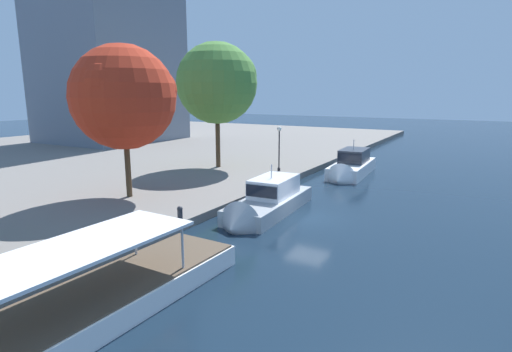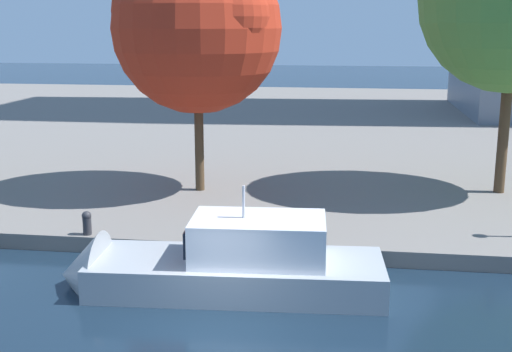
% 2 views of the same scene
% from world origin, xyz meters
% --- Properties ---
extents(ground_plane, '(220.00, 220.00, 0.00)m').
position_xyz_m(ground_plane, '(0.00, 0.00, 0.00)').
color(ground_plane, '#142333').
extents(dock_promenade, '(120.00, 55.00, 0.56)m').
position_xyz_m(dock_promenade, '(0.00, 32.79, 0.28)').
color(dock_promenade, slate).
rests_on(dock_promenade, ground_plane).
extents(tour_boat_0, '(15.23, 3.61, 4.09)m').
position_xyz_m(tour_boat_0, '(-16.22, 2.03, 0.29)').
color(tour_boat_0, white).
rests_on(tour_boat_0, ground_plane).
extents(motor_yacht_1, '(9.64, 3.34, 4.20)m').
position_xyz_m(motor_yacht_1, '(-0.62, 2.75, 0.64)').
color(motor_yacht_1, '#9EA3A8').
rests_on(motor_yacht_1, ground_plane).
extents(motor_yacht_2, '(9.72, 3.42, 4.40)m').
position_xyz_m(motor_yacht_2, '(14.65, 1.85, 0.63)').
color(motor_yacht_2, white).
rests_on(motor_yacht_2, ground_plane).
extents(mooring_bollard_0, '(0.33, 0.33, 0.83)m').
position_xyz_m(mooring_bollard_0, '(-5.64, 5.60, 1.00)').
color(mooring_bollard_0, '#2D2D33').
rests_on(mooring_bollard_0, dock_promenade).
extents(lamp_post, '(0.42, 0.42, 4.15)m').
position_xyz_m(lamp_post, '(10.71, 7.52, 3.23)').
color(lamp_post, black).
rests_on(lamp_post, dock_promenade).
extents(tree_0, '(7.72, 7.72, 11.96)m').
position_xyz_m(tree_0, '(9.95, 13.40, 8.85)').
color(tree_0, '#4C3823').
rests_on(tree_0, dock_promenade).
extents(tree_2, '(7.07, 7.07, 10.43)m').
position_xyz_m(tree_2, '(-3.25, 12.15, 7.56)').
color(tree_2, '#4C3823').
rests_on(tree_2, dock_promenade).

